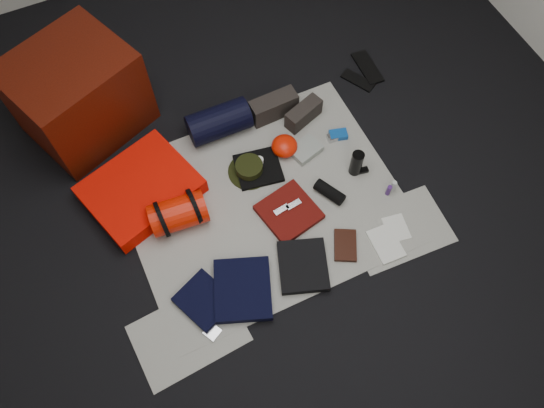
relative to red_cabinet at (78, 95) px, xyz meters
name	(u,v)px	position (x,y,z in m)	size (l,w,h in m)	color
floor	(264,203)	(0.78, -1.02, -0.30)	(4.50, 4.50, 0.02)	black
newspaper_mat	(264,202)	(0.78, -1.02, -0.28)	(1.60, 1.30, 0.01)	#BBBAAD
newspaper_sheet_front_left	(189,333)	(0.08, -1.57, -0.29)	(0.58, 0.40, 0.00)	#BBBAAD
newspaper_sheet_front_right	(399,229)	(1.43, -1.52, -0.29)	(0.58, 0.40, 0.00)	#BBBAAD
red_cabinet	(78,95)	(0.00, 0.00, 0.00)	(0.69, 0.57, 0.57)	#4A0F05
sleeping_pad	(141,189)	(0.13, -0.65, -0.22)	(0.62, 0.51, 0.11)	#EE1102
stuff_sack	(178,214)	(0.28, -0.92, -0.18)	(0.19, 0.19, 0.33)	red
sack_strap_left	(162,219)	(0.18, -0.92, -0.17)	(0.22, 0.22, 0.03)	black
sack_strap_right	(194,206)	(0.38, -0.92, -0.17)	(0.22, 0.22, 0.03)	black
navy_duffel	(219,122)	(0.74, -0.42, -0.18)	(0.21, 0.21, 0.39)	black
boonie_brim	(249,171)	(0.79, -0.78, -0.28)	(0.27, 0.27, 0.01)	black
boonie_crown	(249,168)	(0.79, -0.78, -0.24)	(0.17, 0.17, 0.07)	black
hiking_boot_left	(274,107)	(1.11, -0.45, -0.20)	(0.31, 0.12, 0.16)	#2C2622
hiking_boot_right	(304,114)	(1.27, -0.57, -0.22)	(0.26, 0.10, 0.13)	#2C2622
flip_flop_left	(358,80)	(1.76, -0.44, -0.28)	(0.09, 0.23, 0.01)	black
flip_flop_right	(367,67)	(1.87, -0.37, -0.28)	(0.11, 0.30, 0.02)	black
trousers_navy_a	(204,300)	(0.22, -1.44, -0.26)	(0.24, 0.28, 0.04)	black
trousers_navy_b	(243,290)	(0.44, -1.47, -0.25)	(0.31, 0.36, 0.06)	black
trousers_charcoal	(303,266)	(0.80, -1.49, -0.26)	(0.27, 0.31, 0.05)	black
black_tshirt	(258,168)	(0.84, -0.79, -0.27)	(0.27, 0.26, 0.03)	black
red_shirt	(289,212)	(0.88, -1.15, -0.26)	(0.31, 0.31, 0.04)	#590D09
orange_stuff_sack	(284,146)	(1.05, -0.74, -0.23)	(0.17, 0.17, 0.11)	red
first_aid_pouch	(306,150)	(1.17, -0.80, -0.26)	(0.19, 0.14, 0.05)	gray
water_bottle	(356,163)	(1.38, -1.06, -0.19)	(0.08, 0.08, 0.19)	black
speaker	(330,192)	(1.16, -1.14, -0.24)	(0.08, 0.08, 0.19)	black
compact_camera	(334,137)	(1.38, -0.79, -0.26)	(0.09, 0.05, 0.04)	#B5B5BA
cyan_case	(338,135)	(1.41, -0.78, -0.26)	(0.11, 0.07, 0.04)	#104A9C
toiletry_purple	(389,190)	(1.49, -1.28, -0.24)	(0.03, 0.03, 0.08)	#442069
toiletry_clear	(393,186)	(1.53, -1.27, -0.24)	(0.03, 0.03, 0.09)	#B8BDB8
paperback_book	(345,245)	(1.09, -1.48, -0.27)	(0.13, 0.20, 0.03)	black
map_booklet	(386,244)	(1.31, -1.57, -0.28)	(0.15, 0.22, 0.01)	silver
map_printout	(396,228)	(1.42, -1.51, -0.28)	(0.13, 0.17, 0.01)	silver
sunglasses	(361,171)	(1.41, -1.08, -0.27)	(0.09, 0.04, 0.02)	black
key_cluster	(212,332)	(0.20, -1.62, -0.27)	(0.08, 0.08, 0.01)	#B5B5BA
tape_roll	(259,161)	(0.86, -0.76, -0.24)	(0.05, 0.05, 0.04)	white
energy_bar_a	(281,210)	(0.84, -1.13, -0.23)	(0.10, 0.04, 0.01)	#B5B5BA
energy_bar_b	(294,205)	(0.92, -1.13, -0.23)	(0.10, 0.04, 0.01)	#B5B5BA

